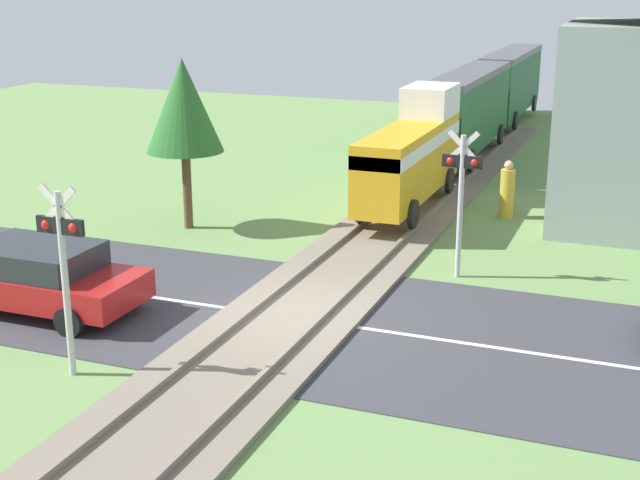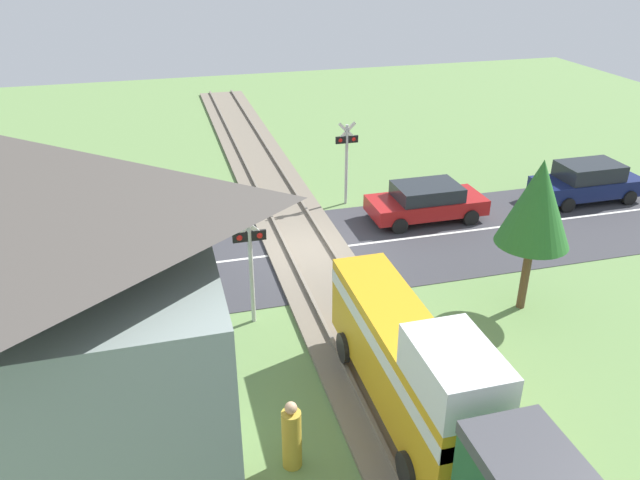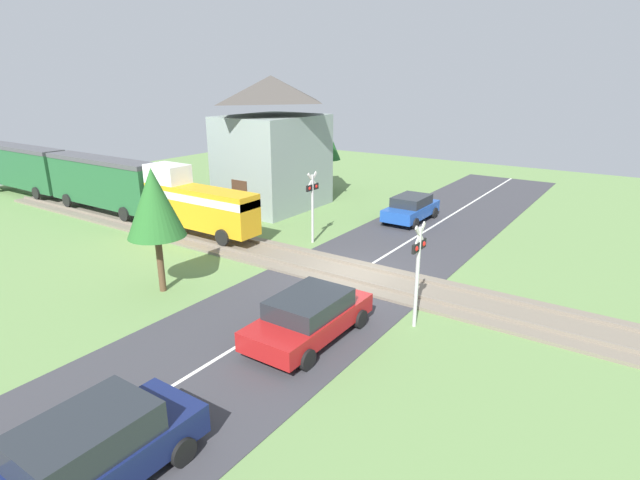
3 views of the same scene
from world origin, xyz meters
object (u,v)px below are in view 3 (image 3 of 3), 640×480
Objects in this scene: crossing_signal_east_approach at (312,198)px; pedestrian_by_station at (230,210)px; car_near_crossing at (309,316)px; car_behind_queue at (89,455)px; car_far_side at (411,208)px; train at (90,180)px; crossing_signal_west_approach at (418,262)px; station_building at (273,145)px.

pedestrian_by_station is (0.14, 5.47, -1.40)m from crossing_signal_east_approach.
car_behind_queue is (-7.05, 0.00, 0.08)m from car_near_crossing.
crossing_signal_east_approach reaches higher than car_far_side.
car_far_side is 1.19× the size of crossing_signal_east_approach.
train is 14.01m from crossing_signal_east_approach.
car_near_crossing is 9.23m from crossing_signal_east_approach.
crossing_signal_west_approach is at bearing -13.48° from car_behind_queue.
train is 6.03× the size of car_far_side.
train is 22.48m from car_behind_queue.
pedestrian_by_station is at bearing -72.21° from train.
car_near_crossing is 1.30× the size of crossing_signal_west_approach.
crossing_signal_west_approach and crossing_signal_east_approach have the same top height.
train is 3.18× the size of station_building.
crossing_signal_west_approach reaches higher than car_behind_queue.
station_building is (-1.68, 8.19, 2.94)m from car_far_side.
train reaches higher than car_far_side.
station_building reaches higher than pedestrian_by_station.
crossing_signal_east_approach is (2.52, -13.78, 0.25)m from train.
train reaches higher than crossing_signal_west_approach.
pedestrian_by_station reaches higher than car_behind_queue.
car_near_crossing is 3.65m from crossing_signal_west_approach.
crossing_signal_east_approach is (7.52, 5.16, 1.40)m from car_near_crossing.
station_building is at bearing 30.29° from car_behind_queue.
pedestrian_by_station is (2.67, -8.31, -1.15)m from train.
train is at bearing 100.38° from crossing_signal_east_approach.
car_far_side is 2.44× the size of pedestrian_by_station.
pedestrian_by_station is (5.19, 12.92, -1.40)m from crossing_signal_west_approach.
pedestrian_by_station is at bearing 35.85° from car_behind_queue.
station_building is (11.89, 11.07, 2.94)m from car_near_crossing.
car_near_crossing is 13.87m from car_far_side.
car_far_side is 20.82m from car_behind_queue.
station_building reaches higher than car_near_crossing.
car_behind_queue is 9.89m from crossing_signal_west_approach.
car_behind_queue is at bearing -144.15° from pedestrian_by_station.
pedestrian_by_station is (-4.22, -0.43, -2.94)m from station_building.
car_far_side is at bearing 7.95° from car_behind_queue.
car_far_side is at bearing 24.97° from crossing_signal_west_approach.
car_behind_queue is at bearing -122.46° from train.
crossing_signal_west_approach is (2.47, -2.28, 1.40)m from car_near_crossing.
train is 10.62m from station_building.
train is at bearing 83.22° from crossing_signal_west_approach.
train reaches higher than car_near_crossing.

